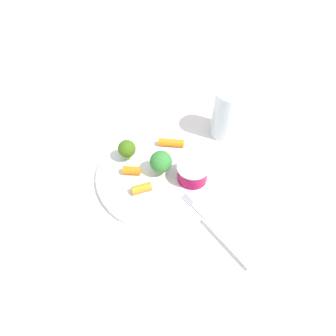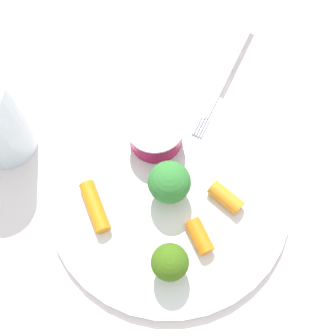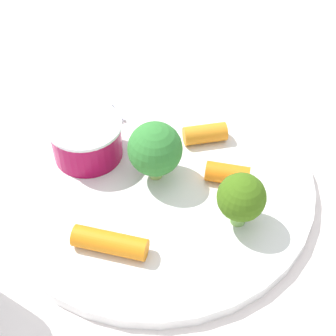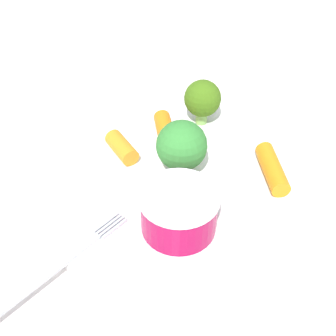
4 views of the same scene
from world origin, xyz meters
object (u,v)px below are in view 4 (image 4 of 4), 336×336
carrot_stick_0 (164,127)px  carrot_stick_2 (122,147)px  sauce_cup (179,211)px  fork (34,285)px  broccoli_floret_1 (203,99)px  carrot_stick_1 (272,169)px  plate (181,177)px  broccoli_floret_0 (178,147)px

carrot_stick_0 → carrot_stick_2: (0.02, -0.05, 0.00)m
sauce_cup → carrot_stick_2: 0.11m
fork → broccoli_floret_1: bearing=124.2°
carrot_stick_0 → carrot_stick_2: same height
sauce_cup → carrot_stick_1: sauce_cup is taller
broccoli_floret_1 → carrot_stick_2: bearing=-78.9°
fork → carrot_stick_1: bearing=99.1°
carrot_stick_1 → fork: bearing=-80.9°
plate → sauce_cup: (0.06, -0.03, 0.02)m
plate → carrot_stick_1: 0.09m
broccoli_floret_1 → broccoli_floret_0: bearing=-40.9°
plate → carrot_stick_0: (-0.06, 0.01, 0.01)m
carrot_stick_0 → fork: (0.14, -0.16, -0.01)m
carrot_stick_0 → carrot_stick_1: (0.10, 0.07, -0.00)m
broccoli_floret_1 → carrot_stick_0: size_ratio=1.32×
sauce_cup → broccoli_floret_0: broccoli_floret_0 is taller
sauce_cup → fork: (0.01, -0.12, -0.02)m
carrot_stick_2 → sauce_cup: bearing=7.2°
sauce_cup → fork: 0.13m
plate → fork: bearing=-64.3°
sauce_cup → broccoli_floret_1: broccoli_floret_1 is taller
sauce_cup → carrot_stick_2: sauce_cup is taller
broccoli_floret_0 → carrot_stick_2: broccoli_floret_0 is taller
plate → carrot_stick_2: (-0.05, -0.04, 0.01)m
plate → broccoli_floret_0: size_ratio=4.95×
carrot_stick_2 → fork: size_ratio=0.23×
broccoli_floret_0 → plate: bearing=82.3°
carrot_stick_1 → fork: carrot_stick_1 is taller
broccoli_floret_0 → carrot_stick_0: broccoli_floret_0 is taller
broccoli_floret_0 → carrot_stick_1: (0.04, 0.08, -0.02)m
plate → carrot_stick_0: bearing=172.4°
plate → carrot_stick_1: carrot_stick_1 is taller
fork → broccoli_floret_0: bearing=116.4°
sauce_cup → carrot_stick_1: 0.11m
carrot_stick_1 → plate: bearing=-115.5°
carrot_stick_0 → fork: carrot_stick_0 is taller
broccoli_floret_1 → carrot_stick_0: 0.05m
plate → carrot_stick_2: 0.07m
carrot_stick_0 → carrot_stick_2: bearing=-73.7°
broccoli_floret_1 → fork: size_ratio=0.29×
sauce_cup → carrot_stick_0: sauce_cup is taller
fork → sauce_cup: bearing=95.7°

